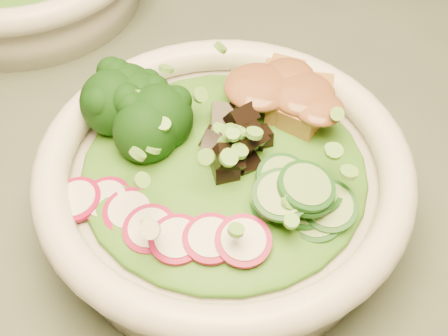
% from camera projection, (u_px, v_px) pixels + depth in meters
% --- Properties ---
extents(dining_table, '(1.20, 0.80, 0.75)m').
position_uv_depth(dining_table, '(371.00, 277.00, 0.62)').
color(dining_table, black).
rests_on(dining_table, ground).
extents(salad_bowl, '(0.29, 0.29, 0.08)m').
position_uv_depth(salad_bowl, '(224.00, 185.00, 0.49)').
color(salad_bowl, white).
rests_on(salad_bowl, dining_table).
extents(lettuce_bed, '(0.22, 0.22, 0.03)m').
position_uv_depth(lettuce_bed, '(224.00, 167.00, 0.48)').
color(lettuce_bed, '#2F6214').
rests_on(lettuce_bed, salad_bowl).
extents(broccoli_florets, '(0.10, 0.09, 0.05)m').
position_uv_depth(broccoli_florets, '(152.00, 116.00, 0.49)').
color(broccoli_florets, black).
rests_on(broccoli_florets, salad_bowl).
extents(radish_slices, '(0.13, 0.07, 0.02)m').
position_uv_depth(radish_slices, '(167.00, 228.00, 0.43)').
color(radish_slices, maroon).
rests_on(radish_slices, salad_bowl).
extents(cucumber_slices, '(0.09, 0.09, 0.04)m').
position_uv_depth(cucumber_slices, '(304.00, 201.00, 0.44)').
color(cucumber_slices, '#8BBC68').
rests_on(cucumber_slices, salad_bowl).
extents(mushroom_heap, '(0.09, 0.09, 0.04)m').
position_uv_depth(mushroom_heap, '(234.00, 143.00, 0.47)').
color(mushroom_heap, black).
rests_on(mushroom_heap, salad_bowl).
extents(tofu_cubes, '(0.11, 0.08, 0.04)m').
position_uv_depth(tofu_cubes, '(275.00, 105.00, 0.50)').
color(tofu_cubes, '#AA6C38').
rests_on(tofu_cubes, salad_bowl).
extents(peanut_sauce, '(0.08, 0.06, 0.02)m').
position_uv_depth(peanut_sauce, '(277.00, 92.00, 0.49)').
color(peanut_sauce, brown).
rests_on(peanut_sauce, tofu_cubes).
extents(scallion_garnish, '(0.21, 0.21, 0.03)m').
position_uv_depth(scallion_garnish, '(224.00, 144.00, 0.46)').
color(scallion_garnish, '#68AE3D').
rests_on(scallion_garnish, salad_bowl).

